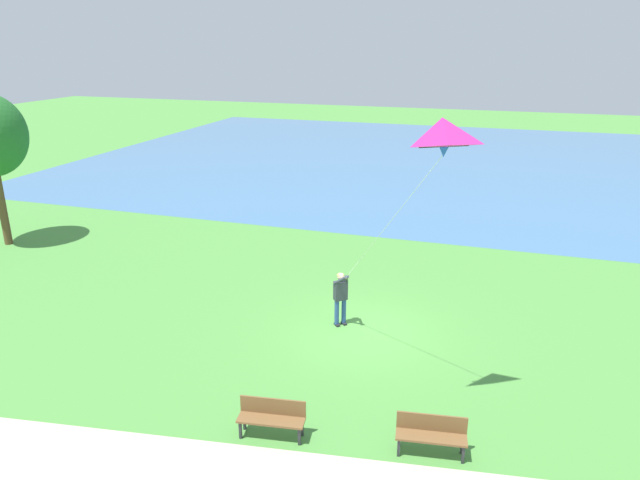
{
  "coord_description": "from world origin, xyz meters",
  "views": [
    {
      "loc": [
        -15.47,
        -3.62,
        8.48
      ],
      "look_at": [
        0.13,
        1.38,
        2.77
      ],
      "focal_mm": 32.74,
      "sensor_mm": 36.0,
      "label": 1
    }
  ],
  "objects_px": {
    "flying_kite": "(440,139)",
    "park_bench_near_walkway": "(431,432)",
    "person_kite_flyer": "(341,294)",
    "park_bench_far_walkway": "(272,415)"
  },
  "relations": [
    {
      "from": "person_kite_flyer",
      "to": "park_bench_far_walkway",
      "type": "height_order",
      "value": "person_kite_flyer"
    },
    {
      "from": "flying_kite",
      "to": "park_bench_far_walkway",
      "type": "distance_m",
      "value": 7.04
    },
    {
      "from": "person_kite_flyer",
      "to": "park_bench_far_walkway",
      "type": "distance_m",
      "value": 5.62
    },
    {
      "from": "person_kite_flyer",
      "to": "flying_kite",
      "type": "bearing_deg",
      "value": -138.74
    },
    {
      "from": "person_kite_flyer",
      "to": "flying_kite",
      "type": "xyz_separation_m",
      "value": [
        -3.49,
        -3.06,
        5.45
      ]
    },
    {
      "from": "flying_kite",
      "to": "park_bench_far_walkway",
      "type": "bearing_deg",
      "value": 124.41
    },
    {
      "from": "person_kite_flyer",
      "to": "park_bench_near_walkway",
      "type": "distance_m",
      "value": 6.18
    },
    {
      "from": "flying_kite",
      "to": "park_bench_near_walkway",
      "type": "height_order",
      "value": "flying_kite"
    },
    {
      "from": "flying_kite",
      "to": "park_bench_far_walkway",
      "type": "xyz_separation_m",
      "value": [
        -2.1,
        3.07,
        -5.98
      ]
    },
    {
      "from": "flying_kite",
      "to": "park_bench_far_walkway",
      "type": "relative_size",
      "value": 3.33
    }
  ]
}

